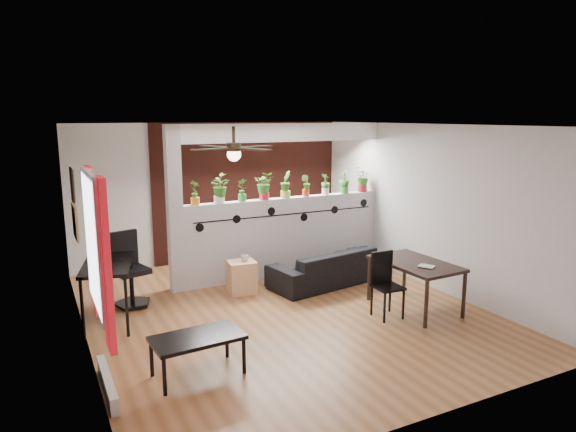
{
  "coord_description": "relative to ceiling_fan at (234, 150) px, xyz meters",
  "views": [
    {
      "loc": [
        -3.04,
        -6.22,
        2.73
      ],
      "look_at": [
        0.39,
        0.6,
        1.23
      ],
      "focal_mm": 32.0,
      "sensor_mm": 36.0,
      "label": 1
    }
  ],
  "objects": [
    {
      "name": "partition_wall",
      "position": [
        1.6,
        1.8,
        -1.64
      ],
      "size": [
        3.6,
        0.18,
        1.35
      ],
      "primitive_type": "cube",
      "color": "#BCBCC1",
      "rests_on": "ground"
    },
    {
      "name": "sofa",
      "position": [
        1.98,
        1.03,
        -2.04
      ],
      "size": [
        1.98,
        1.03,
        0.55
      ],
      "primitive_type": "imported",
      "rotation": [
        0.0,
        0.0,
        3.3
      ],
      "color": "black",
      "rests_on": "ground"
    },
    {
      "name": "vine_decal",
      "position": [
        1.6,
        1.7,
        -1.23
      ],
      "size": [
        3.31,
        0.01,
        0.3
      ],
      "color": "black",
      "rests_on": "partition_wall"
    },
    {
      "name": "potted_plant_2",
      "position": [
        0.81,
        1.8,
        -0.76
      ],
      "size": [
        0.19,
        0.15,
        0.38
      ],
      "color": "green",
      "rests_on": "partition_wall"
    },
    {
      "name": "potted_plant_4",
      "position": [
        1.6,
        1.8,
        -0.72
      ],
      "size": [
        0.3,
        0.3,
        0.46
      ],
      "color": "#C8C746",
      "rests_on": "partition_wall"
    },
    {
      "name": "cube_shelf",
      "position": [
        0.56,
        1.24,
        -2.06
      ],
      "size": [
        0.45,
        0.41,
        0.51
      ],
      "primitive_type": "cube",
      "rotation": [
        0.0,
        0.0,
        -0.1
      ],
      "color": "tan",
      "rests_on": "ground"
    },
    {
      "name": "room_shell",
      "position": [
        0.8,
        0.3,
        -1.01
      ],
      "size": [
        6.3,
        7.1,
        2.9
      ],
      "color": "brown",
      "rests_on": "ground"
    },
    {
      "name": "coffee_table",
      "position": [
        -0.82,
        -0.97,
        -1.92
      ],
      "size": [
        0.98,
        0.59,
        0.44
      ],
      "color": "black",
      "rests_on": "ground"
    },
    {
      "name": "office_chair",
      "position": [
        -1.1,
        1.48,
        -1.84
      ],
      "size": [
        0.55,
        0.56,
        1.07
      ],
      "color": "black",
      "rests_on": "ground"
    },
    {
      "name": "potted_plant_6",
      "position": [
        2.39,
        1.8,
        -0.77
      ],
      "size": [
        0.2,
        0.22,
        0.37
      ],
      "color": "white",
      "rests_on": "partition_wall"
    },
    {
      "name": "brick_panel",
      "position": [
        1.6,
        3.27,
        -1.01
      ],
      "size": [
        3.9,
        0.05,
        2.6
      ],
      "primitive_type": "cube",
      "color": "#A33E2F",
      "rests_on": "ground"
    },
    {
      "name": "ceiling_header",
      "position": [
        1.6,
        1.8,
        0.14
      ],
      "size": [
        3.6,
        0.18,
        0.3
      ],
      "primitive_type": "cube",
      "color": "white",
      "rests_on": "room_shell"
    },
    {
      "name": "potted_plant_3",
      "position": [
        1.21,
        1.8,
        -0.72
      ],
      "size": [
        0.3,
        0.27,
        0.46
      ],
      "color": "red",
      "rests_on": "partition_wall"
    },
    {
      "name": "monitor",
      "position": [
        -1.45,
        1.09,
        -1.39
      ],
      "size": [
        0.35,
        0.09,
        0.19
      ],
      "primitive_type": "imported",
      "rotation": [
        0.0,
        0.0,
        1.48
      ],
      "color": "black",
      "rests_on": "computer_desk"
    },
    {
      "name": "potted_plant_1",
      "position": [
        0.42,
        1.8,
        -0.72
      ],
      "size": [
        0.23,
        0.27,
        0.47
      ],
      "color": "white",
      "rests_on": "partition_wall"
    },
    {
      "name": "potted_plant_7",
      "position": [
        2.79,
        1.8,
        -0.74
      ],
      "size": [
        0.24,
        0.26,
        0.43
      ],
      "color": "green",
      "rests_on": "partition_wall"
    },
    {
      "name": "framed_art",
      "position": [
        -1.78,
        1.2,
        -0.46
      ],
      "size": [
        0.03,
        0.34,
        0.44
      ],
      "color": "#8C7259",
      "rests_on": "room_shell"
    },
    {
      "name": "folding_chair",
      "position": [
        1.97,
        -0.5,
        -1.78
      ],
      "size": [
        0.38,
        0.38,
        0.9
      ],
      "color": "black",
      "rests_on": "ground"
    },
    {
      "name": "computer_desk",
      "position": [
        -1.45,
        0.94,
        -1.57
      ],
      "size": [
        0.84,
        1.25,
        0.82
      ],
      "color": "black",
      "rests_on": "ground"
    },
    {
      "name": "cup",
      "position": [
        0.61,
        1.24,
        -1.76
      ],
      "size": [
        0.15,
        0.15,
        0.1
      ],
      "primitive_type": "imported",
      "rotation": [
        0.0,
        0.0,
        -0.31
      ],
      "color": "gray",
      "rests_on": "cube_shelf"
    },
    {
      "name": "baseboard_heater",
      "position": [
        -1.74,
        -0.9,
        -2.22
      ],
      "size": [
        0.08,
        1.0,
        0.18
      ],
      "primitive_type": "cube",
      "color": "silver",
      "rests_on": "ground"
    },
    {
      "name": "potted_plant_8",
      "position": [
        3.18,
        1.8,
        -0.73
      ],
      "size": [
        0.29,
        0.27,
        0.45
      ],
      "color": "#B11C27",
      "rests_on": "partition_wall"
    },
    {
      "name": "ceiling_fan",
      "position": [
        0.0,
        0.0,
        0.0
      ],
      "size": [
        1.19,
        1.19,
        0.43
      ],
      "color": "black",
      "rests_on": "room_shell"
    },
    {
      "name": "book",
      "position": [
        2.41,
        -0.8,
        -1.61
      ],
      "size": [
        0.24,
        0.26,
        0.02
      ],
      "primitive_type": "imported",
      "rotation": [
        0.0,
        0.0,
        0.52
      ],
      "color": "gray",
      "rests_on": "dining_table"
    },
    {
      "name": "potted_plant_5",
      "position": [
        1.99,
        1.8,
        -0.77
      ],
      "size": [
        0.23,
        0.23,
        0.37
      ],
      "color": "red",
      "rests_on": "partition_wall"
    },
    {
      "name": "potted_plant_0",
      "position": [
        0.02,
        1.8,
        -0.75
      ],
      "size": [
        0.24,
        0.25,
        0.4
      ],
      "color": "orange",
      "rests_on": "partition_wall"
    },
    {
      "name": "dining_table",
      "position": [
        2.51,
        -0.5,
        -1.69
      ],
      "size": [
        0.82,
        1.3,
        0.69
      ],
      "color": "black",
      "rests_on": "ground"
    },
    {
      "name": "corkboard",
      "position": [
        -1.78,
        1.25,
        -0.96
      ],
      "size": [
        0.03,
        0.6,
        0.45
      ],
      "primitive_type": "cube",
      "color": "#9B7B4B",
      "rests_on": "room_shell"
    },
    {
      "name": "window_assembly",
      "position": [
        -1.76,
        -0.9,
        -0.81
      ],
      "size": [
        0.09,
        1.3,
        1.55
      ],
      "color": "white",
      "rests_on": "room_shell"
    },
    {
      "name": "pier_column",
      "position": [
        -0.31,
        1.8,
        -1.01
      ],
      "size": [
        0.22,
        0.2,
        2.6
      ],
      "primitive_type": "cube",
      "color": "#BCBCC1",
      "rests_on": "ground"
    }
  ]
}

